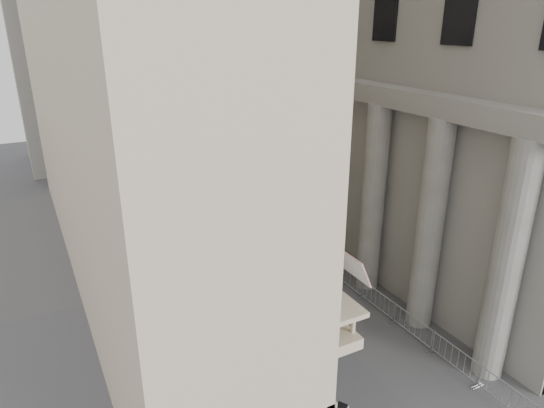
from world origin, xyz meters
The scene contains 25 objects.
far_building centered at (0.00, 48.00, 15.00)m, with size 22.00×10.00×30.00m, color #B1AFA8.
iron_fence centered at (-4.30, 18.00, 0.00)m, with size 0.30×28.00×1.40m, color black, non-canonical shape.
blue_awning centered at (4.15, 26.00, 0.00)m, with size 1.60×3.00×3.00m, color navy, non-canonical shape.
scooter_4 centered at (-3.27, 8.80, 0.00)m, with size 0.56×1.40×1.50m, color silver, non-canonical shape.
scooter_5 centered at (-3.27, 10.12, 0.00)m, with size 0.56×1.40×1.50m, color silver, non-canonical shape.
scooter_6 centered at (-3.27, 11.44, 0.00)m, with size 0.56×1.40×1.50m, color silver, non-canonical shape.
scooter_7 centered at (-3.27, 12.77, 0.00)m, with size 0.56×1.40×1.50m, color silver, non-canonical shape.
scooter_8 centered at (-3.27, 14.09, 0.00)m, with size 0.56×1.40×1.50m, color silver, non-canonical shape.
scooter_9 centered at (-3.27, 15.42, 0.00)m, with size 0.56×1.40×1.50m, color silver, non-canonical shape.
scooter_10 centered at (-3.27, 16.74, 0.00)m, with size 0.56×1.40×1.50m, color silver, non-canonical shape.
scooter_11 centered at (-3.27, 18.06, 0.00)m, with size 0.56×1.40×1.50m, color silver, non-canonical shape.
barrier_0 centered at (3.16, 4.27, 0.00)m, with size 0.60×2.40×1.10m, color #A7A9AE, non-canonical shape.
barrier_1 centered at (3.16, 6.77, 0.00)m, with size 0.60×2.40×1.10m, color #A7A9AE, non-canonical shape.
barrier_2 centered at (3.16, 9.27, 0.00)m, with size 0.60×2.40×1.10m, color #A7A9AE, non-canonical shape.
barrier_3 centered at (3.16, 11.77, 0.00)m, with size 0.60×2.40×1.10m, color #A7A9AE, non-canonical shape.
barrier_4 centered at (3.16, 14.27, 0.00)m, with size 0.60×2.40×1.10m, color #A7A9AE, non-canonical shape.
barrier_5 centered at (3.16, 16.77, 0.00)m, with size 0.60×2.40×1.10m, color #A7A9AE, non-canonical shape.
barrier_6 centered at (3.16, 19.27, 0.00)m, with size 0.60×2.40×1.10m, color #A7A9AE, non-canonical shape.
barrier_7 centered at (3.16, 21.77, 0.00)m, with size 0.60×2.40×1.10m, color #A7A9AE, non-canonical shape.
security_tent centered at (-3.60, 20.83, 2.60)m, with size 3.84×3.84×3.12m.
street_lamp centered at (-3.86, 17.63, 5.09)m, with size 2.78×0.37×8.52m.
info_kiosk centered at (-4.19, 14.95, 0.91)m, with size 0.52×0.89×1.81m.
pedestrian_a centered at (0.54, 30.31, 0.78)m, with size 0.57×0.37×1.56m, color #0D1035.
pedestrian_b centered at (2.12, 35.80, 0.82)m, with size 0.80×0.62×1.65m, color black.
pedestrian_c centered at (-0.84, 32.94, 1.00)m, with size 0.98×0.64×2.00m, color black.
Camera 1 is at (-11.37, -4.38, 13.83)m, focal length 32.00 mm.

